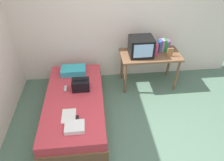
{
  "coord_description": "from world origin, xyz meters",
  "views": [
    {
      "loc": [
        -0.42,
        -1.78,
        2.74
      ],
      "look_at": [
        -0.13,
        1.05,
        0.53
      ],
      "focal_mm": 32.3,
      "sensor_mm": 36.0,
      "label": 1
    }
  ],
  "objects_px": {
    "desk": "(150,58)",
    "magazine": "(69,116)",
    "folded_towel": "(75,127)",
    "water_bottle": "(156,50)",
    "remote_dark": "(77,120)",
    "handbag": "(81,85)",
    "bed": "(75,106)",
    "tv": "(141,47)",
    "pillow": "(73,71)",
    "remote_silver": "(66,88)",
    "picture_frame": "(170,52)",
    "book_row": "(164,45)"
  },
  "relations": [
    {
      "from": "desk",
      "to": "tv",
      "type": "height_order",
      "value": "tv"
    },
    {
      "from": "pillow",
      "to": "remote_silver",
      "type": "relative_size",
      "value": 3.27
    },
    {
      "from": "desk",
      "to": "water_bottle",
      "type": "bearing_deg",
      "value": -41.0
    },
    {
      "from": "pillow",
      "to": "magazine",
      "type": "xyz_separation_m",
      "value": [
        -0.02,
        -1.12,
        -0.06
      ]
    },
    {
      "from": "water_bottle",
      "to": "handbag",
      "type": "xyz_separation_m",
      "value": [
        -1.43,
        -0.5,
        -0.32
      ]
    },
    {
      "from": "handbag",
      "to": "folded_towel",
      "type": "bearing_deg",
      "value": -94.84
    },
    {
      "from": "magazine",
      "to": "remote_dark",
      "type": "relative_size",
      "value": 1.86
    },
    {
      "from": "magazine",
      "to": "remote_silver",
      "type": "xyz_separation_m",
      "value": [
        -0.1,
        0.65,
        0.01
      ]
    },
    {
      "from": "handbag",
      "to": "folded_towel",
      "type": "height_order",
      "value": "handbag"
    },
    {
      "from": "magazine",
      "to": "remote_silver",
      "type": "distance_m",
      "value": 0.66
    },
    {
      "from": "desk",
      "to": "picture_frame",
      "type": "height_order",
      "value": "picture_frame"
    },
    {
      "from": "remote_silver",
      "to": "tv",
      "type": "bearing_deg",
      "value": 19.71
    },
    {
      "from": "desk",
      "to": "folded_towel",
      "type": "relative_size",
      "value": 4.14
    },
    {
      "from": "desk",
      "to": "magazine",
      "type": "xyz_separation_m",
      "value": [
        -1.54,
        -1.18,
        -0.21
      ]
    },
    {
      "from": "magazine",
      "to": "bed",
      "type": "bearing_deg",
      "value": 82.3
    },
    {
      "from": "water_bottle",
      "to": "picture_frame",
      "type": "xyz_separation_m",
      "value": [
        0.26,
        -0.06,
        -0.03
      ]
    },
    {
      "from": "water_bottle",
      "to": "remote_dark",
      "type": "bearing_deg",
      "value": -140.67
    },
    {
      "from": "book_row",
      "to": "magazine",
      "type": "height_order",
      "value": "book_row"
    },
    {
      "from": "pillow",
      "to": "remote_silver",
      "type": "distance_m",
      "value": 0.49
    },
    {
      "from": "remote_dark",
      "to": "folded_towel",
      "type": "bearing_deg",
      "value": -99.18
    },
    {
      "from": "bed",
      "to": "magazine",
      "type": "height_order",
      "value": "magazine"
    },
    {
      "from": "water_bottle",
      "to": "remote_dark",
      "type": "relative_size",
      "value": 1.48
    },
    {
      "from": "tv",
      "to": "water_bottle",
      "type": "relative_size",
      "value": 1.9
    },
    {
      "from": "water_bottle",
      "to": "remote_dark",
      "type": "xyz_separation_m",
      "value": [
        -1.48,
        -1.22,
        -0.41
      ]
    },
    {
      "from": "water_bottle",
      "to": "tv",
      "type": "bearing_deg",
      "value": 171.16
    },
    {
      "from": "remote_dark",
      "to": "magazine",
      "type": "bearing_deg",
      "value": 142.89
    },
    {
      "from": "desk",
      "to": "handbag",
      "type": "height_order",
      "value": "desk"
    },
    {
      "from": "bed",
      "to": "handbag",
      "type": "xyz_separation_m",
      "value": [
        0.12,
        0.19,
        0.32
      ]
    },
    {
      "from": "tv",
      "to": "remote_silver",
      "type": "xyz_separation_m",
      "value": [
        -1.43,
        -0.51,
        -0.48
      ]
    },
    {
      "from": "water_bottle",
      "to": "desk",
      "type": "bearing_deg",
      "value": 139.0
    },
    {
      "from": "book_row",
      "to": "picture_frame",
      "type": "bearing_deg",
      "value": -76.58
    },
    {
      "from": "magazine",
      "to": "remote_silver",
      "type": "height_order",
      "value": "remote_silver"
    },
    {
      "from": "bed",
      "to": "magazine",
      "type": "distance_m",
      "value": 0.48
    },
    {
      "from": "remote_dark",
      "to": "folded_towel",
      "type": "height_order",
      "value": "folded_towel"
    },
    {
      "from": "remote_dark",
      "to": "remote_silver",
      "type": "relative_size",
      "value": 1.08
    },
    {
      "from": "desk",
      "to": "water_bottle",
      "type": "height_order",
      "value": "water_bottle"
    },
    {
      "from": "handbag",
      "to": "remote_silver",
      "type": "bearing_deg",
      "value": 172.58
    },
    {
      "from": "pillow",
      "to": "tv",
      "type": "bearing_deg",
      "value": 1.68
    },
    {
      "from": "bed",
      "to": "water_bottle",
      "type": "distance_m",
      "value": 1.82
    },
    {
      "from": "book_row",
      "to": "folded_towel",
      "type": "height_order",
      "value": "book_row"
    },
    {
      "from": "remote_silver",
      "to": "remote_dark",
      "type": "bearing_deg",
      "value": -72.94
    },
    {
      "from": "desk",
      "to": "pillow",
      "type": "relative_size",
      "value": 2.47
    },
    {
      "from": "remote_silver",
      "to": "book_row",
      "type": "bearing_deg",
      "value": 18.51
    },
    {
      "from": "water_bottle",
      "to": "picture_frame",
      "type": "distance_m",
      "value": 0.27
    },
    {
      "from": "tv",
      "to": "handbag",
      "type": "height_order",
      "value": "tv"
    },
    {
      "from": "remote_dark",
      "to": "remote_silver",
      "type": "xyz_separation_m",
      "value": [
        -0.23,
        0.75,
        0.0
      ]
    },
    {
      "from": "magazine",
      "to": "pillow",
      "type": "bearing_deg",
      "value": 88.89
    },
    {
      "from": "desk",
      "to": "water_bottle",
      "type": "relative_size",
      "value": 5.01
    },
    {
      "from": "picture_frame",
      "to": "remote_dark",
      "type": "xyz_separation_m",
      "value": [
        -1.75,
        -1.16,
        -0.38
      ]
    },
    {
      "from": "bed",
      "to": "remote_dark",
      "type": "xyz_separation_m",
      "value": [
        0.07,
        -0.52,
        0.23
      ]
    }
  ]
}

